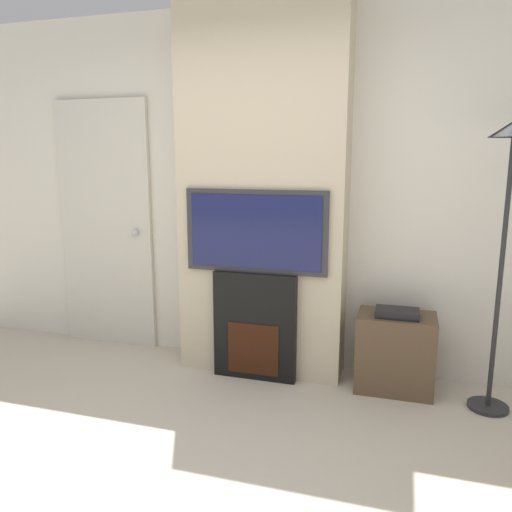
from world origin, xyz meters
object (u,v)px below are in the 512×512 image
Objects in this scene: media_stand at (395,351)px; fireplace at (256,325)px; television at (256,231)px; floor_lamp at (509,191)px.

fireplace is at bearing -175.52° from media_stand.
floor_lamp reaches higher than television.
fireplace reaches higher than media_stand.
television is at bearing -90.00° from fireplace.
floor_lamp is (1.58, -0.03, 0.31)m from television.
television is 1.28m from media_stand.
fireplace is 1.00m from media_stand.
floor_lamp is at bearing -1.17° from television.
floor_lamp reaches higher than fireplace.
media_stand is at bearing 169.42° from floor_lamp.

